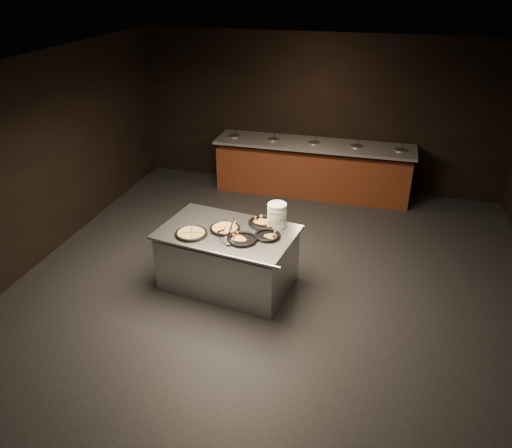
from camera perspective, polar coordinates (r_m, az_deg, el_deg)
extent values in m
cube|color=black|center=(6.73, 1.27, -8.52)|extent=(7.00, 8.00, 0.01)
cube|color=black|center=(5.53, 1.60, 16.60)|extent=(7.00, 8.00, 0.01)
cube|color=black|center=(9.70, 7.22, 12.46)|extent=(7.00, 0.01, 2.90)
cube|color=black|center=(7.55, -25.52, 5.44)|extent=(0.01, 8.00, 2.90)
cube|color=#603216|center=(9.62, 6.47, 5.93)|extent=(3.60, 0.75, 0.85)
cube|color=slate|center=(9.43, 6.65, 9.02)|extent=(3.70, 0.83, 0.05)
cube|color=#3E1D0E|center=(9.77, 6.35, 3.82)|extent=(3.60, 0.69, 0.08)
cylinder|color=silver|center=(9.76, -2.50, 9.86)|extent=(0.22, 0.22, 0.08)
cylinder|color=#40702C|center=(9.75, -2.50, 10.00)|extent=(0.19, 0.19, 0.02)
cylinder|color=black|center=(9.70, -2.38, 10.43)|extent=(0.04, 0.10, 0.19)
cylinder|color=silver|center=(9.56, 2.00, 9.49)|extent=(0.22, 0.22, 0.08)
cylinder|color=#40702C|center=(9.55, 2.00, 9.63)|extent=(0.19, 0.19, 0.02)
cylinder|color=black|center=(9.50, 2.16, 10.07)|extent=(0.04, 0.10, 0.19)
cylinder|color=silver|center=(9.43, 6.65, 9.05)|extent=(0.22, 0.22, 0.08)
cylinder|color=#40702C|center=(9.42, 6.66, 9.19)|extent=(0.19, 0.19, 0.02)
cylinder|color=black|center=(9.37, 6.85, 9.63)|extent=(0.04, 0.10, 0.19)
cylinder|color=silver|center=(9.35, 11.39, 8.54)|extent=(0.22, 0.22, 0.08)
cylinder|color=#40702C|center=(9.35, 11.40, 8.68)|extent=(0.19, 0.19, 0.02)
cylinder|color=black|center=(9.30, 11.62, 9.12)|extent=(0.04, 0.10, 0.19)
cylinder|color=silver|center=(9.34, 16.15, 7.96)|extent=(0.22, 0.22, 0.08)
cylinder|color=#40702C|center=(9.34, 16.17, 8.11)|extent=(0.19, 0.19, 0.02)
cylinder|color=black|center=(9.29, 16.42, 8.54)|extent=(0.04, 0.10, 0.19)
cube|color=silver|center=(6.80, -3.20, -4.21)|extent=(1.81, 1.26, 0.76)
cube|color=silver|center=(6.58, -3.30, -0.94)|extent=(1.90, 1.35, 0.04)
cylinder|color=silver|center=(6.13, -4.91, -3.34)|extent=(1.75, 0.30, 0.04)
cylinder|color=white|center=(6.61, 2.41, 1.01)|extent=(0.26, 0.26, 0.32)
cylinder|color=black|center=(6.52, -7.41, -1.17)|extent=(0.40, 0.40, 0.01)
torus|color=black|center=(6.51, -7.42, -1.04)|extent=(0.42, 0.42, 0.04)
torus|color=#A25229|center=(6.51, -7.42, -1.03)|extent=(0.36, 0.36, 0.03)
cylinder|color=tan|center=(6.51, -7.42, -1.04)|extent=(0.32, 0.32, 0.02)
cube|color=black|center=(6.51, -7.43, -0.97)|extent=(0.10, 0.31, 0.00)
cube|color=black|center=(6.51, -7.43, -0.97)|extent=(0.31, 0.10, 0.00)
cylinder|color=black|center=(6.60, -3.58, -0.60)|extent=(0.38, 0.38, 0.01)
torus|color=black|center=(6.59, -3.58, -0.47)|extent=(0.40, 0.40, 0.04)
torus|color=#A25229|center=(6.59, -3.58, -0.46)|extent=(0.34, 0.34, 0.03)
cylinder|color=#DB9C4F|center=(6.59, -3.58, -0.47)|extent=(0.30, 0.30, 0.02)
cube|color=black|center=(6.59, -3.59, -0.41)|extent=(0.04, 0.30, 0.00)
cube|color=black|center=(6.59, -3.59, -0.41)|extent=(0.30, 0.04, 0.00)
cylinder|color=black|center=(6.73, 0.83, 0.05)|extent=(0.38, 0.38, 0.01)
torus|color=black|center=(6.72, 0.83, 0.17)|extent=(0.41, 0.41, 0.04)
cylinder|color=black|center=(6.33, -1.57, -1.85)|extent=(0.36, 0.36, 0.01)
torus|color=black|center=(6.32, -1.57, -1.73)|extent=(0.39, 0.39, 0.04)
cylinder|color=black|center=(6.42, 1.33, -1.41)|extent=(0.32, 0.32, 0.01)
torus|color=black|center=(6.41, 1.33, -1.29)|extent=(0.34, 0.34, 0.04)
cube|color=silver|center=(6.66, -2.31, -0.12)|extent=(0.10, 0.12, 0.00)
cylinder|color=black|center=(6.47, -2.80, -0.13)|extent=(0.03, 0.23, 0.14)
cylinder|color=silver|center=(6.57, -2.55, -0.21)|extent=(0.01, 0.12, 0.09)
cube|color=silver|center=(6.26, -3.17, -2.09)|extent=(0.15, 0.15, 0.00)
cylinder|color=black|center=(6.35, -4.01, -0.78)|extent=(0.16, 0.17, 0.15)
cylinder|color=silver|center=(6.31, -3.59, -1.51)|extent=(0.09, 0.09, 0.09)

